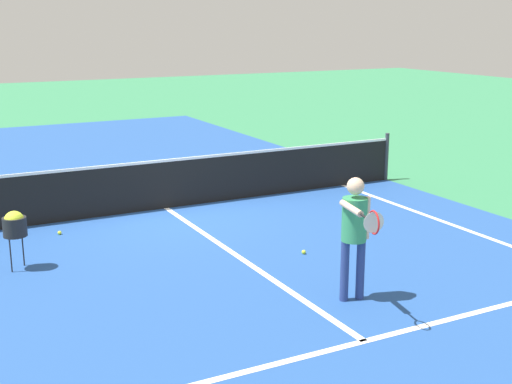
% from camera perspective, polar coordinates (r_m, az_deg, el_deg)
% --- Properties ---
extents(ground_plane, '(60.00, 60.00, 0.00)m').
position_cam_1_polar(ground_plane, '(13.38, -7.46, -1.34)').
color(ground_plane, '#337F51').
extents(court_surface_inbounds, '(10.62, 24.40, 0.00)m').
position_cam_1_polar(court_surface_inbounds, '(13.38, -7.46, -1.34)').
color(court_surface_inbounds, '#234C93').
rests_on(court_surface_inbounds, ground_plane).
extents(line_service_near, '(8.22, 0.10, 0.01)m').
position_cam_1_polar(line_service_near, '(8.03, 8.97, -12.11)').
color(line_service_near, white).
rests_on(line_service_near, ground_plane).
extents(line_center_service, '(0.10, 6.40, 0.01)m').
position_cam_1_polar(line_center_service, '(10.56, -1.39, -5.42)').
color(line_center_service, white).
rests_on(line_center_service, ground_plane).
extents(net, '(10.66, 0.09, 1.07)m').
position_cam_1_polar(net, '(13.26, -7.52, 0.71)').
color(net, '#33383D').
rests_on(net, ground_plane).
extents(player_near, '(0.68, 1.14, 1.63)m').
position_cam_1_polar(player_near, '(8.76, 8.19, -2.79)').
color(player_near, navy).
rests_on(player_near, ground_plane).
extents(ball_hopper, '(0.34, 0.34, 0.87)m').
position_cam_1_polar(ball_hopper, '(10.47, -19.39, -2.56)').
color(ball_hopper, black).
rests_on(ball_hopper, ground_plane).
extents(tennis_ball_mid_court, '(0.07, 0.07, 0.07)m').
position_cam_1_polar(tennis_ball_mid_court, '(10.72, 3.98, -4.98)').
color(tennis_ball_mid_court, '#CCE033').
rests_on(tennis_ball_mid_court, ground_plane).
extents(tennis_ball_near_net, '(0.07, 0.07, 0.07)m').
position_cam_1_polar(tennis_ball_near_net, '(12.11, -15.97, -3.27)').
color(tennis_ball_near_net, '#CCE033').
rests_on(tennis_ball_near_net, ground_plane).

